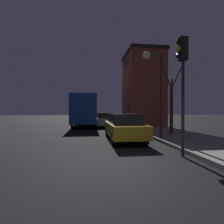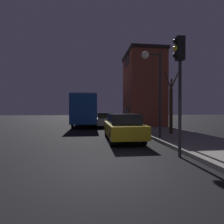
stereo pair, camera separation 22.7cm
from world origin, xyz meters
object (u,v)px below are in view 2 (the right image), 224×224
(car_near_lane, at_px, (123,126))
(car_mid_lane, at_px, (105,120))
(traffic_light, at_px, (179,71))
(bare_tree, at_px, (171,105))
(bus, at_px, (85,108))
(streetlamp, at_px, (153,76))

(car_near_lane, height_order, car_mid_lane, car_near_lane)
(traffic_light, height_order, car_mid_lane, traffic_light)
(car_mid_lane, bearing_deg, car_near_lane, -87.07)
(bare_tree, xyz_separation_m, bus, (-6.25, 9.84, -0.07))
(bus, distance_m, car_mid_lane, 3.67)
(streetlamp, bearing_deg, traffic_light, -94.92)
(streetlamp, height_order, bus, streetlamp)
(traffic_light, relative_size, car_mid_lane, 1.14)
(streetlamp, relative_size, car_mid_lane, 1.26)
(streetlamp, bearing_deg, car_near_lane, 174.03)
(streetlamp, relative_size, car_near_lane, 1.07)
(streetlamp, distance_m, traffic_light, 3.70)
(streetlamp, relative_size, traffic_light, 1.11)
(traffic_light, distance_m, car_near_lane, 4.79)
(traffic_light, bearing_deg, streetlamp, 85.08)
(car_near_lane, bearing_deg, traffic_light, -68.81)
(bare_tree, height_order, car_near_lane, bare_tree)
(streetlamp, xyz_separation_m, traffic_light, (-0.31, -3.65, -0.52))
(car_mid_lane, bearing_deg, traffic_light, -81.18)
(car_near_lane, relative_size, car_mid_lane, 1.18)
(bus, bearing_deg, streetlamp, -69.05)
(traffic_light, bearing_deg, car_near_lane, 111.19)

